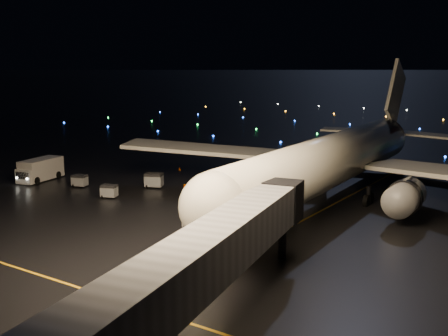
% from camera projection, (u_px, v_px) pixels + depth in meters
% --- Properties ---
extents(lane_centre, '(0.25, 80.00, 0.02)m').
position_uv_depth(lane_centre, '(305.00, 219.00, 57.39)').
color(lane_centre, gold).
rests_on(lane_centre, ground).
extents(airliner, '(59.39, 56.64, 16.24)m').
position_uv_depth(airliner, '(341.00, 130.00, 65.02)').
color(airliner, white).
rests_on(airliner, ground).
extents(pushback_tug, '(4.63, 3.38, 1.98)m').
position_uv_depth(pushback_tug, '(187.00, 263.00, 42.32)').
color(pushback_tug, silver).
rests_on(pushback_tug, ground).
extents(belt_loader, '(6.73, 3.33, 3.15)m').
position_uv_depth(belt_loader, '(203.00, 214.00, 53.49)').
color(belt_loader, silver).
rests_on(belt_loader, ground).
extents(service_truck, '(3.99, 8.40, 2.97)m').
position_uv_depth(service_truck, '(41.00, 169.00, 76.10)').
color(service_truck, silver).
rests_on(service_truck, ground).
extents(crew_c, '(1.06, 0.99, 1.76)m').
position_uv_depth(crew_c, '(185.00, 191.00, 65.94)').
color(crew_c, '#FF7600').
rests_on(crew_c, ground).
extents(safety_cone_0, '(0.57, 0.57, 0.56)m').
position_uv_depth(safety_cone_0, '(247.00, 195.00, 66.45)').
color(safety_cone_0, '#E45705').
rests_on(safety_cone_0, ground).
extents(safety_cone_1, '(0.45, 0.45, 0.47)m').
position_uv_depth(safety_cone_1, '(240.00, 186.00, 71.93)').
color(safety_cone_1, '#E45705').
rests_on(safety_cone_1, ground).
extents(safety_cone_2, '(0.53, 0.53, 0.50)m').
position_uv_depth(safety_cone_2, '(206.00, 183.00, 73.14)').
color(safety_cone_2, '#E45705').
rests_on(safety_cone_2, ground).
extents(safety_cone_3, '(0.59, 0.59, 0.52)m').
position_uv_depth(safety_cone_3, '(180.00, 169.00, 83.10)').
color(safety_cone_3, '#E45705').
rests_on(safety_cone_3, ground).
extents(taxiway_lights, '(164.00, 92.00, 0.36)m').
position_uv_depth(taxiway_lights, '(422.00, 126.00, 138.17)').
color(taxiway_lights, black).
rests_on(taxiway_lights, ground).
extents(baggage_cart_0, '(2.62, 2.29, 1.85)m').
position_uv_depth(baggage_cart_0, '(154.00, 180.00, 71.67)').
color(baggage_cart_0, gray).
rests_on(baggage_cart_0, ground).
extents(baggage_cart_1, '(2.14, 1.83, 1.54)m').
position_uv_depth(baggage_cart_1, '(109.00, 191.00, 66.41)').
color(baggage_cart_1, gray).
rests_on(baggage_cart_1, ground).
extents(baggage_cart_2, '(2.10, 1.73, 1.54)m').
position_uv_depth(baggage_cart_2, '(80.00, 181.00, 72.19)').
color(baggage_cart_2, gray).
rests_on(baggage_cart_2, ground).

